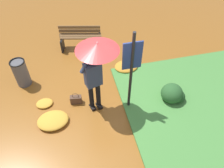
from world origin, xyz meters
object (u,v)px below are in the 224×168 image
object	(u,v)px
park_bench	(81,37)
info_sign_post	(132,65)
person_with_umbrella	(95,61)
handbag	(76,99)
trash_bin	(21,73)

from	to	relation	value
park_bench	info_sign_post	bearing A→B (deg)	-73.75
info_sign_post	park_bench	xyz separation A→B (m)	(-0.85, 2.91, -1.04)
person_with_umbrella	park_bench	bearing A→B (deg)	91.45
handbag	trash_bin	world-z (taller)	trash_bin
park_bench	handbag	bearing A→B (deg)	-101.30
person_with_umbrella	handbag	world-z (taller)	person_with_umbrella
person_with_umbrella	handbag	bearing A→B (deg)	157.34
handbag	trash_bin	bearing A→B (deg)	141.87
person_with_umbrella	trash_bin	distance (m)	2.61
info_sign_post	trash_bin	world-z (taller)	info_sign_post
park_bench	trash_bin	distance (m)	2.34
trash_bin	handbag	bearing A→B (deg)	-38.13
person_with_umbrella	info_sign_post	bearing A→B (deg)	-13.84
handbag	trash_bin	size ratio (longest dim) A/B	0.44
person_with_umbrella	handbag	size ratio (longest dim) A/B	5.53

